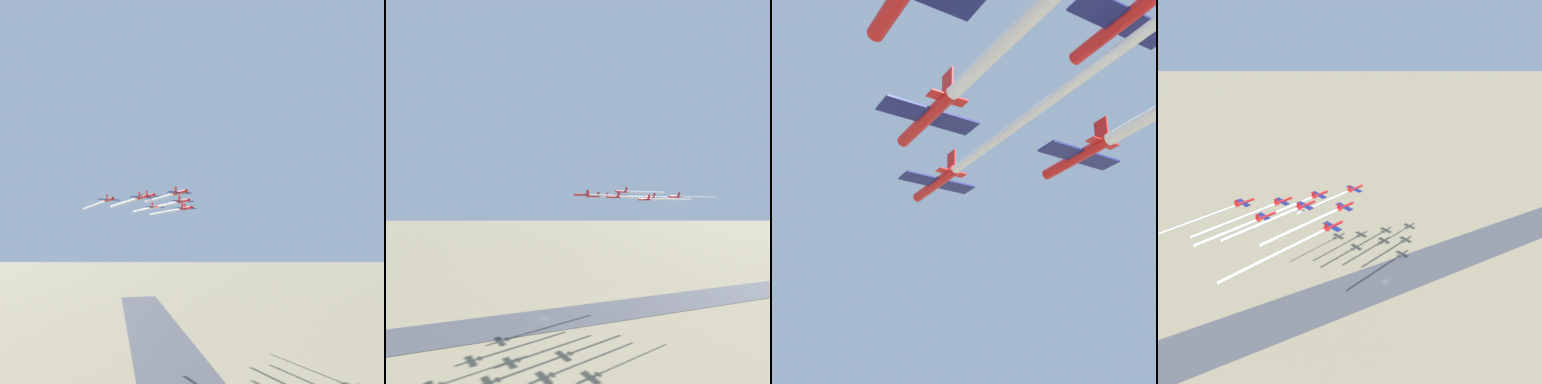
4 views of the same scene
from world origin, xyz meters
TOP-DOWN VIEW (x-y plane):
  - ground_plane at (0.00, 0.00)m, footprint 3000.00×3000.00m
  - runway_strip at (21.70, 2.34)m, footprint 443.73×111.58m
  - jet_0 at (22.08, 2.53)m, footprint 10.41×10.17m
  - jet_1 at (41.12, 1.14)m, footprint 10.41×10.17m
  - jet_2 at (32.55, 18.50)m, footprint 10.41×10.17m
  - jet_3 at (60.16, -0.25)m, footprint 10.41×10.17m
  - jet_4 at (51.59, 17.10)m, footprint 10.41×10.17m
  - jet_5 at (43.02, 34.46)m, footprint 10.41×10.17m
  - jet_6 at (79.20, -1.65)m, footprint 10.41×10.17m
  - jet_7 at (70.63, 15.71)m, footprint 10.41×10.17m
  - smoke_trail_0 at (41.24, 11.99)m, footprint 29.96×15.46m
  - smoke_trail_1 at (67.63, 14.23)m, footprint 44.78×22.96m
  - smoke_trail_2 at (56.03, 30.09)m, footprint 38.77×20.04m
  - smoke_trail_3 at (83.80, 11.42)m, footprint 38.95×19.95m
  - smoke_trail_4 at (72.91, 27.63)m, footprint 34.41×17.84m
  - smoke_trail_5 at (69.61, 47.59)m, footprint 44.92×22.98m
  - smoke_trail_6 at (101.64, 9.43)m, footprint 36.44×18.52m
  - smoke_trail_7 at (88.04, 24.31)m, footprint 26.59×13.98m

SIDE VIEW (x-z plane):
  - ground_plane at x=0.00m, z-range 0.00..0.00m
  - runway_strip at x=21.70m, z-range 0.00..0.20m
  - smoke_trail_3 at x=83.80m, z-range 67.49..68.54m
  - jet_3 at x=60.16m, z-range 66.28..69.86m
  - smoke_trail_1 at x=67.63m, z-range 68.85..70.10m
  - jet_1 at x=41.12m, z-range 67.74..71.32m
  - smoke_trail_7 at x=88.04m, z-range 68.92..70.18m
  - jet_7 at x=70.63m, z-range 67.81..71.39m
  - smoke_trail_6 at x=101.64m, z-range 69.27..70.05m
  - jet_6 at x=79.20m, z-range 67.93..71.51m
  - smoke_trail_2 at x=56.03m, z-range 69.40..70.73m
  - jet_2 at x=32.55m, z-range 68.33..71.91m
  - smoke_trail_5 at x=69.61m, z-range 69.61..70.79m
  - jet_5 at x=43.02m, z-range 68.46..72.04m
  - smoke_trail_0 at x=41.24m, z-range 70.26..71.24m
  - jet_0 at x=22.08m, z-range 69.01..72.59m
  - smoke_trail_4 at x=72.91m, z-range 72.56..73.81m
  - jet_4 at x=51.59m, z-range 71.45..75.03m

